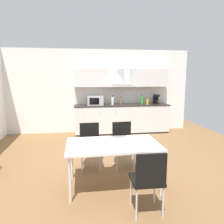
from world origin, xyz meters
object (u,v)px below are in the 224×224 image
object	(u,v)px
chair_near_right	(149,177)
pendant_lamp	(113,75)
coffee_maker	(156,99)
chair_far_right	(123,139)
bottle_brown	(121,101)
microwave	(95,101)
chair_far_left	(90,141)
bottle_yellow	(147,101)
bottle_white	(113,101)
bottle_green	(142,100)
dining_table	(113,146)

from	to	relation	value
chair_near_right	pendant_lamp	distance (m)	1.55
coffee_maker	chair_far_right	xyz separation A→B (m)	(-1.58, -2.53, -0.52)
bottle_brown	chair_far_right	xyz separation A→B (m)	(-0.45, -2.54, -0.48)
microwave	pendant_lamp	xyz separation A→B (m)	(0.04, -3.33, 0.76)
coffee_maker	chair_far_right	world-z (taller)	coffee_maker
microwave	chair_far_left	distance (m)	2.58
chair_near_right	bottle_yellow	bearing A→B (deg)	72.72
chair_far_right	chair_near_right	world-z (taller)	same
microwave	bottle_white	world-z (taller)	bottle_white
chair_far_left	chair_near_right	bearing A→B (deg)	-68.26
bottle_green	pendant_lamp	size ratio (longest dim) A/B	1.00
bottle_brown	bottle_green	bearing A→B (deg)	0.76
coffee_maker	chair_far_left	bearing A→B (deg)	-131.47
bottle_brown	chair_near_right	size ratio (longest dim) A/B	0.29
coffee_maker	bottle_brown	xyz separation A→B (m)	(-1.14, 0.00, -0.04)
coffee_maker	microwave	bearing A→B (deg)	-179.22
pendant_lamp	bottle_white	bearing A→B (deg)	81.48
bottle_white	dining_table	world-z (taller)	bottle_white
coffee_maker	bottle_brown	size ratio (longest dim) A/B	1.20
bottle_yellow	pendant_lamp	distance (m)	3.74
bottle_brown	chair_far_left	world-z (taller)	bottle_brown
microwave	chair_near_right	world-z (taller)	microwave
bottle_brown	bottle_yellow	distance (m)	0.84
bottle_green	chair_far_right	world-z (taller)	bottle_green
pendant_lamp	chair_near_right	bearing A→B (deg)	-68.36
bottle_white	pendant_lamp	distance (m)	3.41
microwave	bottle_brown	distance (m)	0.81
bottle_green	chair_far_right	bearing A→B (deg)	-113.79
bottle_white	bottle_green	xyz separation A→B (m)	(0.96, 0.08, 0.01)
dining_table	chair_far_left	size ratio (longest dim) A/B	1.68
microwave	pendant_lamp	world-z (taller)	pendant_lamp
chair_near_right	bottle_white	bearing A→B (deg)	87.70
bottle_yellow	chair_far_right	distance (m)	2.80
chair_far_right	chair_far_left	distance (m)	0.66
bottle_yellow	dining_table	bearing A→B (deg)	-116.07
dining_table	chair_far_left	world-z (taller)	chair_far_left
coffee_maker	chair_near_right	bearing A→B (deg)	-110.69
bottle_green	chair_near_right	distance (m)	4.38
chair_far_left	bottle_green	bearing A→B (deg)	55.06
microwave	bottle_white	size ratio (longest dim) A/B	1.57
coffee_maker	chair_near_right	distance (m)	4.50
bottle_brown	microwave	bearing A→B (deg)	-177.84
microwave	bottle_green	world-z (taller)	bottle_green
chair_far_right	chair_near_right	distance (m)	1.65
bottle_green	chair_far_left	size ratio (longest dim) A/B	0.37
chair_far_left	bottle_white	bearing A→B (deg)	71.51
bottle_brown	pendant_lamp	distance (m)	3.54
bottle_white	pendant_lamp	bearing A→B (deg)	-98.52
bottle_green	dining_table	size ratio (longest dim) A/B	0.22
microwave	chair_far_right	xyz separation A→B (m)	(0.36, -2.51, -0.51)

